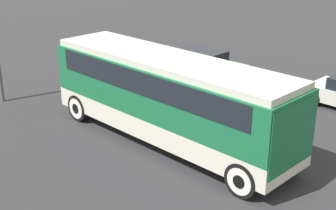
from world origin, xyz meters
TOP-DOWN VIEW (x-y plane):
  - ground_plane at (0.00, 0.00)m, footprint 120.00×120.00m
  - tour_bus at (0.10, 0.00)m, footprint 9.93×2.55m
  - parked_car_mid at (-4.41, 7.04)m, footprint 4.47×1.90m

SIDE VIEW (x-z plane):
  - ground_plane at x=0.00m, z-range 0.00..0.00m
  - parked_car_mid at x=-4.41m, z-range 0.01..1.31m
  - tour_bus at x=0.10m, z-range 0.32..3.48m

